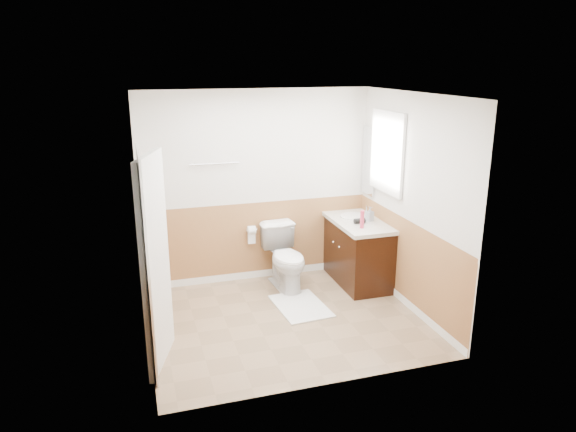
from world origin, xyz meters
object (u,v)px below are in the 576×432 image
object	(u,v)px
vanity_cabinet	(357,253)
soap_dispenser	(370,214)
bath_mat	(301,306)
toilet	(286,258)
lotion_bottle	(362,219)

from	to	relation	value
vanity_cabinet	soap_dispenser	world-z (taller)	soap_dispenser
bath_mat	vanity_cabinet	xyz separation A→B (m)	(0.95, 0.51, 0.39)
toilet	soap_dispenser	world-z (taller)	soap_dispenser
toilet	soap_dispenser	distance (m)	1.21
vanity_cabinet	soap_dispenser	bearing A→B (deg)	-28.04
toilet	vanity_cabinet	bearing A→B (deg)	-10.28
bath_mat	soap_dispenser	xyz separation A→B (m)	(1.07, 0.45, 0.93)
lotion_bottle	soap_dispenser	world-z (taller)	lotion_bottle
toilet	bath_mat	xyz separation A→B (m)	(0.00, -0.61, -0.39)
toilet	lotion_bottle	distance (m)	1.10
soap_dispenser	vanity_cabinet	bearing A→B (deg)	151.96
toilet	soap_dispenser	size ratio (longest dim) A/B	4.36
soap_dispenser	lotion_bottle	bearing A→B (deg)	-131.62
vanity_cabinet	lotion_bottle	xyz separation A→B (m)	(-0.10, -0.31, 0.56)
toilet	lotion_bottle	size ratio (longest dim) A/B	3.67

